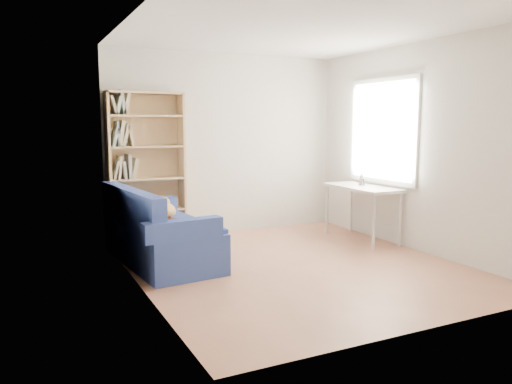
% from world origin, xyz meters
% --- Properties ---
extents(ground, '(4.00, 4.00, 0.00)m').
position_xyz_m(ground, '(0.00, 0.00, 0.00)').
color(ground, '#A5654A').
rests_on(ground, ground).
extents(room_shell, '(3.54, 4.04, 2.62)m').
position_xyz_m(room_shell, '(0.10, 0.03, 1.64)').
color(room_shell, silver).
rests_on(room_shell, ground).
extents(sofa, '(1.02, 1.86, 0.88)m').
position_xyz_m(sofa, '(-1.35, 0.81, 0.33)').
color(sofa, navy).
rests_on(sofa, ground).
extents(bookshelf, '(1.01, 0.31, 2.01)m').
position_xyz_m(bookshelf, '(-1.22, 1.83, 0.93)').
color(bookshelf, tan).
rests_on(bookshelf, ground).
extents(desk, '(0.53, 1.15, 0.75)m').
position_xyz_m(desk, '(1.47, 0.68, 0.67)').
color(desk, white).
rests_on(desk, ground).
extents(pen_cup, '(0.09, 0.09, 0.16)m').
position_xyz_m(pen_cup, '(1.53, 0.79, 0.81)').
color(pen_cup, white).
rests_on(pen_cup, desk).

